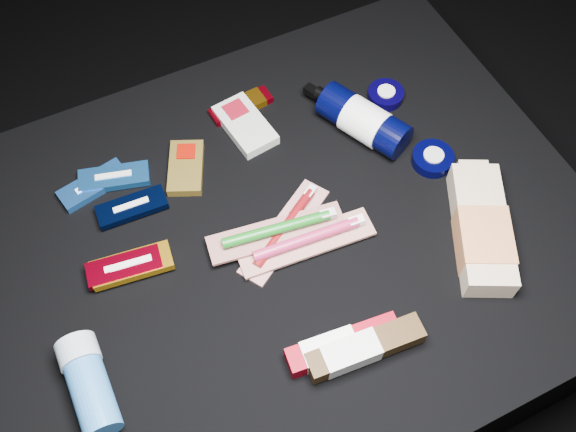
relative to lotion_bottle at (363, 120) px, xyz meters
name	(u,v)px	position (x,y,z in m)	size (l,w,h in m)	color
ground	(284,322)	(-0.21, -0.12, -0.43)	(3.00, 3.00, 0.00)	black
cloth_table	(283,283)	(-0.21, -0.12, -0.23)	(0.98, 0.78, 0.40)	black
luna_bar_0	(93,185)	(-0.45, 0.09, -0.03)	(0.12, 0.07, 0.01)	blue
luna_bar_1	(114,178)	(-0.42, 0.09, -0.02)	(0.12, 0.07, 0.02)	#1E60B1
luna_bar_2	(132,207)	(-0.41, 0.02, -0.02)	(0.11, 0.05, 0.01)	black
luna_bar_3	(132,266)	(-0.44, -0.08, -0.02)	(0.13, 0.06, 0.02)	orange
luna_bar_4	(124,267)	(-0.45, -0.08, -0.02)	(0.12, 0.06, 0.01)	#6D0010
clif_bar_0	(186,166)	(-0.30, 0.06, -0.02)	(0.09, 0.12, 0.02)	#503D13
clif_bar_1	(244,123)	(-0.18, 0.10, -0.02)	(0.08, 0.13, 0.02)	beige
power_bar	(244,104)	(-0.16, 0.14, -0.03)	(0.12, 0.04, 0.01)	#6E020D
lotion_bottle	(363,120)	(0.00, 0.00, 0.00)	(0.13, 0.20, 0.07)	black
cream_tin_upper	(386,95)	(0.08, 0.05, -0.02)	(0.06, 0.06, 0.02)	black
cream_tin_lower	(433,159)	(0.08, -0.11, -0.02)	(0.07, 0.07, 0.02)	black
bodywash_bottle	(481,231)	(0.06, -0.26, -0.01)	(0.16, 0.23, 0.05)	beige
deodorant_stick	(89,383)	(-0.55, -0.23, -0.01)	(0.06, 0.14, 0.06)	#2F6EAF
toothbrush_pack_0	(286,228)	(-0.20, -0.12, -0.02)	(0.19, 0.14, 0.02)	silver
toothbrush_pack_1	(308,240)	(-0.18, -0.16, -0.02)	(0.22, 0.07, 0.02)	#BBB5AF
toothbrush_pack_2	(278,231)	(-0.22, -0.13, -0.01)	(0.22, 0.08, 0.02)	#A7A19C
toothpaste_carton_red	(338,346)	(-0.22, -0.33, -0.02)	(0.17, 0.05, 0.03)	maroon
toothpaste_carton_green	(360,350)	(-0.20, -0.35, -0.01)	(0.17, 0.05, 0.03)	#34210D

